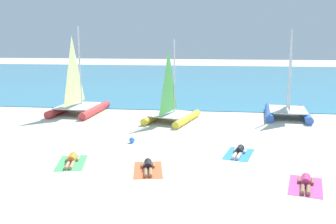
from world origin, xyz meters
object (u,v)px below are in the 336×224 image
object	(u,v)px
sunbather_rightmost	(306,182)
beach_ball	(132,140)
sailboat_red	(78,101)
sunbather_center_right	(239,151)
sailboat_blue	(288,105)
sailboat_yellow	(171,109)
sunbather_leftmost	(72,159)
towel_center_left	(148,170)
towel_leftmost	(72,163)
sunbather_center_left	(148,166)
towel_rightmost	(306,186)
towel_center_right	(239,154)

from	to	relation	value
sunbather_rightmost	beach_ball	world-z (taller)	sunbather_rightmost
sailboat_red	sunbather_center_right	world-z (taller)	sailboat_red
sailboat_blue	sunbather_rightmost	size ratio (longest dim) A/B	3.58
sailboat_yellow	sunbather_leftmost	size ratio (longest dim) A/B	3.18
towel_center_left	sailboat_yellow	bearing A→B (deg)	90.06
towel_leftmost	sunbather_center_left	xyz separation A→B (m)	(3.25, -0.36, 0.13)
towel_rightmost	beach_ball	bearing A→B (deg)	147.76
towel_leftmost	sailboat_yellow	bearing A→B (deg)	67.85
towel_leftmost	sunbather_center_right	distance (m)	7.22
sunbather_center_left	beach_ball	size ratio (longest dim) A/B	5.57
towel_center_left	towel_center_right	size ratio (longest dim) A/B	1.00
sailboat_yellow	towel_center_left	xyz separation A→B (m)	(0.01, -8.42, -0.73)
towel_leftmost	towel_center_left	size ratio (longest dim) A/B	1.00
towel_leftmost	sunbather_center_left	bearing A→B (deg)	-6.25
sailboat_yellow	towel_rightmost	size ratio (longest dim) A/B	2.61
sailboat_blue	towel_center_left	xyz separation A→B (m)	(-7.28, -10.38, -0.82)
towel_center_left	towel_rightmost	bearing A→B (deg)	-9.13
towel_center_left	sunbather_center_right	xyz separation A→B (m)	(3.67, 2.45, 0.13)
sailboat_blue	towel_center_right	distance (m)	8.82
sunbather_leftmost	beach_ball	world-z (taller)	sunbather_leftmost
towel_center_right	sunbather_center_right	distance (m)	0.14
sailboat_red	sunbather_center_right	bearing A→B (deg)	-32.72
towel_leftmost	beach_ball	bearing A→B (deg)	59.48
sailboat_red	towel_center_right	bearing A→B (deg)	-33.00
sunbather_leftmost	sailboat_yellow	bearing A→B (deg)	55.41
towel_leftmost	beach_ball	distance (m)	3.66
towel_center_left	sunbather_center_left	bearing A→B (deg)	99.96
towel_center_left	towel_center_right	world-z (taller)	same
sailboat_blue	towel_center_left	size ratio (longest dim) A/B	2.93
sailboat_blue	towel_center_right	bearing A→B (deg)	-107.14
sailboat_blue	sunbather_center_left	size ratio (longest dim) A/B	3.56
towel_center_left	towel_rightmost	xyz separation A→B (m)	(5.71, -0.92, 0.00)
towel_rightmost	towel_center_right	bearing A→B (deg)	121.94
sunbather_center_left	beach_ball	world-z (taller)	sunbather_center_left
sunbather_leftmost	beach_ball	bearing A→B (deg)	46.57
sailboat_red	towel_leftmost	xyz separation A→B (m)	(3.22, -9.57, -0.85)
towel_leftmost	sunbather_rightmost	xyz separation A→B (m)	(8.99, -1.27, 0.13)
towel_rightmost	beach_ball	distance (m)	8.41
beach_ball	sailboat_red	bearing A→B (deg)	128.30
sunbather_center_left	towel_rightmost	xyz separation A→B (m)	(5.72, -0.98, -0.13)
towel_rightmost	sailboat_red	bearing A→B (deg)	138.17
towel_center_left	towel_rightmost	size ratio (longest dim) A/B	1.00
sailboat_blue	towel_leftmost	xyz separation A→B (m)	(-10.54, -9.96, -0.82)
sailboat_blue	towel_rightmost	size ratio (longest dim) A/B	2.93
sunbather_center_right	sunbather_rightmost	size ratio (longest dim) A/B	1.00
towel_rightmost	sunbather_rightmost	distance (m)	0.14
sunbather_rightmost	beach_ball	xyz separation A→B (m)	(-7.13, 4.42, 0.01)
towel_leftmost	towel_center_right	bearing A→B (deg)	15.83
towel_center_right	towel_rightmost	xyz separation A→B (m)	(2.06, -3.30, 0.00)
sailboat_red	sailboat_blue	bearing A→B (deg)	5.52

